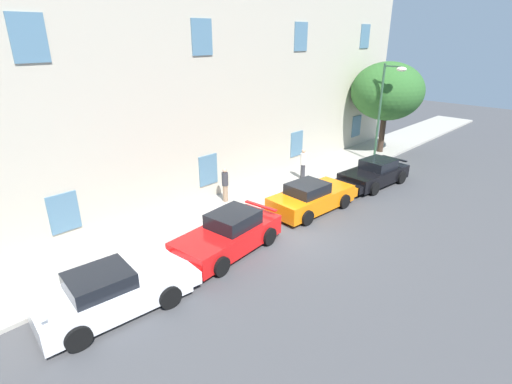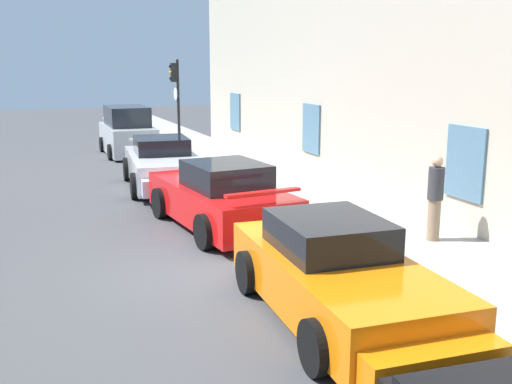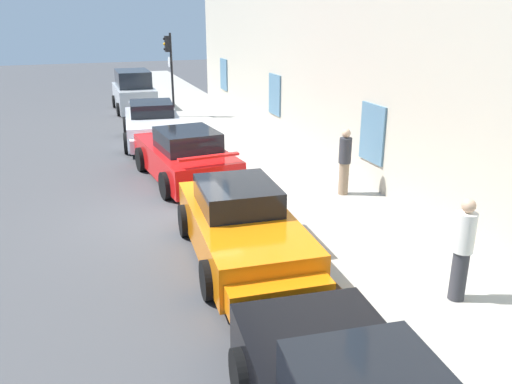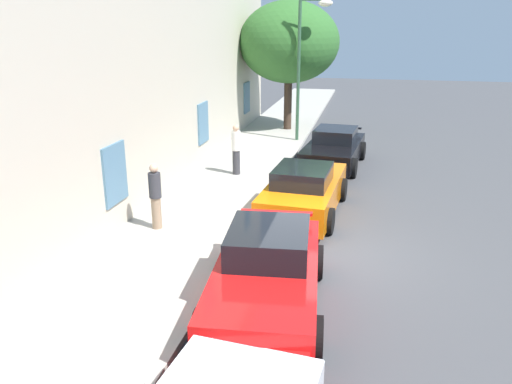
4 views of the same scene
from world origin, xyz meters
name	(u,v)px [view 4 (image 4 of 4)]	position (x,y,z in m)	size (l,w,h in m)	color
ground_plane	(321,252)	(0.00, 0.00, 0.00)	(80.00, 80.00, 0.00)	#444447
sidewalk	(179,237)	(0.00, 3.54, 0.07)	(60.00, 3.28, 0.14)	#A8A399
sportscar_yellow_flank	(266,281)	(-2.86, 0.75, 0.65)	(4.99, 2.43, 1.51)	red
sportscar_white_middle	(305,190)	(2.75, 0.74, 0.62)	(4.86, 2.27, 1.43)	orange
sportscar_tail_end	(333,151)	(7.63, 0.35, 0.61)	(4.76, 2.37, 1.38)	black
tree_near_kerb	(289,42)	(13.72, 3.05, 4.26)	(4.73, 4.73, 6.03)	#38281E
street_lamp	(309,44)	(11.34, 1.83, 4.29)	(0.44, 1.42, 6.05)	#2D5138
pedestrian_admiring	(155,195)	(0.27, 4.23, 1.02)	(0.39, 0.39, 1.70)	#8C7259
pedestrian_strolling	(236,149)	(5.47, 3.50, 1.04)	(0.44, 0.44, 1.74)	#333338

